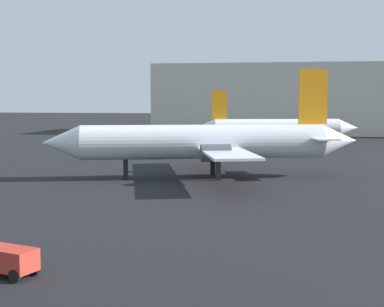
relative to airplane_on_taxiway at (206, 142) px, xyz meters
name	(u,v)px	position (x,y,z in m)	size (l,w,h in m)	color
airplane_on_taxiway	(206,142)	(0.00, 0.00, 0.00)	(31.67, 25.55, 11.00)	silver
airplane_distant	(276,128)	(5.93, 39.41, -0.56)	(27.45, 17.56, 9.39)	white
baggage_cart	(10,260)	(-4.01, -33.64, -2.90)	(2.68, 1.99, 1.30)	red
terminal_building	(359,99)	(23.60, 79.43, 4.20)	(91.78, 23.71, 15.71)	beige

